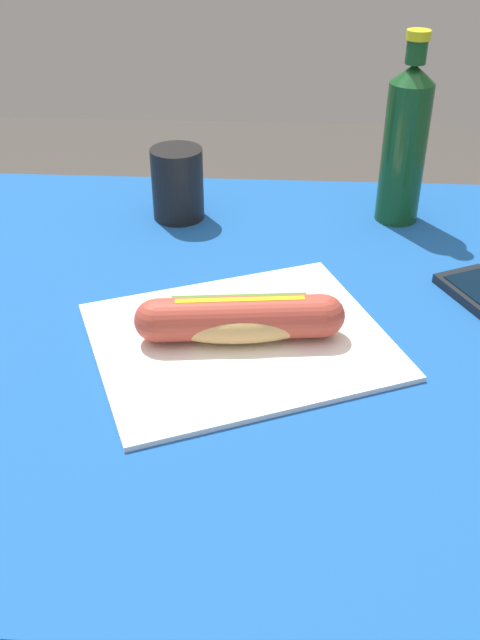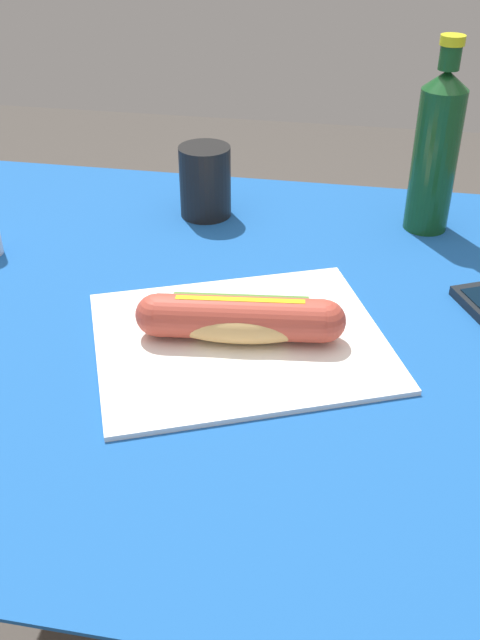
{
  "view_description": "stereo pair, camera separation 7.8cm",
  "coord_description": "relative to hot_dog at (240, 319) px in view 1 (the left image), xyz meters",
  "views": [
    {
      "loc": [
        0.11,
        -0.7,
        1.21
      ],
      "look_at": [
        0.07,
        -0.05,
        0.78
      ],
      "focal_mm": 40.87,
      "sensor_mm": 36.0,
      "label": 1
    },
    {
      "loc": [
        0.19,
        -0.69,
        1.21
      ],
      "look_at": [
        0.07,
        -0.05,
        0.78
      ],
      "focal_mm": 40.87,
      "sensor_mm": 36.0,
      "label": 2
    }
  ],
  "objects": [
    {
      "name": "hot_dog",
      "position": [
        0.0,
        0.0,
        0.0
      ],
      "size": [
        0.23,
        0.08,
        0.05
      ],
      "color": "tan",
      "rests_on": "paper_wrapper"
    },
    {
      "name": "drinking_cup",
      "position": [
        -0.11,
        0.32,
        0.02
      ],
      "size": [
        0.07,
        0.07,
        0.1
      ],
      "primitive_type": "cylinder",
      "color": "black",
      "rests_on": "dining_table"
    },
    {
      "name": "dining_table",
      "position": [
        -0.07,
        0.05,
        -0.18
      ],
      "size": [
        1.06,
        0.83,
        0.75
      ],
      "color": "brown",
      "rests_on": "ground"
    },
    {
      "name": "soda_bottle",
      "position": [
        0.21,
        0.33,
        0.08
      ],
      "size": [
        0.06,
        0.06,
        0.26
      ],
      "color": "#14471E",
      "rests_on": "dining_table"
    },
    {
      "name": "paper_wrapper",
      "position": [
        0.0,
        -0.0,
        -0.03
      ],
      "size": [
        0.39,
        0.36,
        0.01
      ],
      "primitive_type": "cube",
      "rotation": [
        0.0,
        0.0,
        0.4
      ],
      "color": "white",
      "rests_on": "dining_table"
    }
  ]
}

